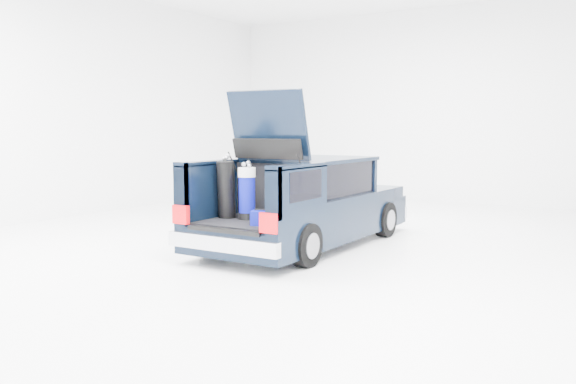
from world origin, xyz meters
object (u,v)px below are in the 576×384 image
Objects in this scene: black_golf_bag at (226,189)px; blue_golf_bag at (247,193)px; red_suitcase at (286,201)px; blue_duffel at (267,218)px; car at (307,204)px.

blue_golf_bag is (0.34, 0.05, -0.04)m from black_golf_bag.
blue_golf_bag is at bearing -161.13° from red_suitcase.
blue_duffel is (-0.05, -0.40, -0.19)m from red_suitcase.
black_golf_bag is (-0.50, -1.53, 0.35)m from car.
car is 5.45× the size of blue_golf_bag.
car is 9.61× the size of blue_duffel.
red_suitcase is at bearing 62.21° from blue_duffel.
black_golf_bag is 1.93× the size of blue_duffel.
blue_duffel is (0.55, -0.30, -0.29)m from blue_golf_bag.
red_suitcase is 0.66× the size of black_golf_bag.
black_golf_bag is at bearing -162.61° from blue_golf_bag.
red_suitcase is 0.62m from blue_golf_bag.
car is at bearing 92.16° from blue_golf_bag.
red_suitcase is (0.44, -1.37, 0.22)m from car.
car is at bearing 117.06° from red_suitcase.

